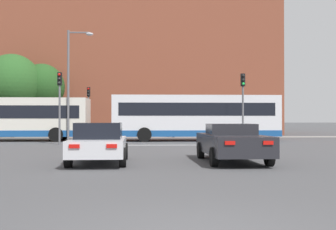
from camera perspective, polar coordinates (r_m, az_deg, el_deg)
stop_line_strip at (r=25.38m, az=-1.45°, el=-4.09°), size 9.02×0.30×0.01m
far_pavement at (r=36.85m, az=-1.86°, el=-3.01°), size 70.02×2.50×0.01m
brick_civic_building at (r=48.29m, az=-4.39°, el=10.55°), size 30.03×14.66×28.22m
car_saloon_left at (r=15.09m, az=-9.31°, el=-3.71°), size 2.05×4.36×1.43m
car_roadster_right at (r=15.52m, az=8.62°, el=-3.70°), size 2.15×4.83×1.39m
bus_crossing_lead at (r=30.46m, az=3.74°, el=-0.22°), size 11.90×2.69×3.26m
bus_crossing_trailing at (r=32.11m, az=-20.24°, el=-0.39°), size 10.68×2.76×3.07m
traffic_light_near_left at (r=26.71m, az=-14.48°, el=2.47°), size 0.26×0.31×4.44m
traffic_light_far_left at (r=36.73m, az=-10.71°, el=1.51°), size 0.26×0.31×4.32m
traffic_light_near_right at (r=26.92m, az=10.12°, el=2.43°), size 0.26×0.31×4.44m
street_lamp_junction at (r=29.85m, az=-12.85°, el=5.33°), size 1.79×0.36×7.70m
pedestrian_waiting at (r=37.05m, az=-7.40°, el=-1.59°), size 0.40×0.23×1.57m
pedestrian_walking_east at (r=36.32m, az=0.74°, el=-1.50°), size 0.39×0.46×1.68m
pedestrian_walking_west at (r=36.62m, az=-13.60°, el=-1.58°), size 0.44×0.31×1.58m
tree_by_building at (r=39.40m, az=-16.69°, el=3.62°), size 3.99×3.99×6.55m
tree_kerbside at (r=38.90m, az=-20.33°, el=3.93°), size 4.98×4.98×7.22m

